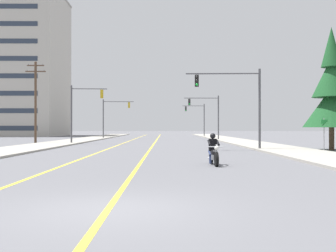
# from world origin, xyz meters

# --- Properties ---
(ground_plane) EXTENTS (400.00, 400.00, 0.00)m
(ground_plane) POSITION_xyz_m (0.00, 0.00, 0.00)
(ground_plane) COLOR #5B5B60
(lane_stripe_center) EXTENTS (0.16, 100.00, 0.01)m
(lane_stripe_center) POSITION_xyz_m (-0.04, 45.00, 0.00)
(lane_stripe_center) COLOR yellow
(lane_stripe_center) RESTS_ON ground
(lane_stripe_left) EXTENTS (0.16, 100.00, 0.01)m
(lane_stripe_left) POSITION_xyz_m (-3.46, 45.00, 0.00)
(lane_stripe_left) COLOR yellow
(lane_stripe_left) RESTS_ON ground
(sidewalk_kerb_right) EXTENTS (4.40, 110.00, 0.14)m
(sidewalk_kerb_right) POSITION_xyz_m (10.10, 40.00, 0.07)
(sidewalk_kerb_right) COLOR #9E998E
(sidewalk_kerb_right) RESTS_ON ground
(sidewalk_kerb_left) EXTENTS (4.40, 110.00, 0.14)m
(sidewalk_kerb_left) POSITION_xyz_m (-10.10, 40.00, 0.07)
(sidewalk_kerb_left) COLOR #9E998E
(sidewalk_kerb_left) RESTS_ON ground
(motorcycle_with_rider) EXTENTS (0.70, 2.19, 1.46)m
(motorcycle_with_rider) POSITION_xyz_m (3.37, 10.25, 0.59)
(motorcycle_with_rider) COLOR black
(motorcycle_with_rider) RESTS_ON ground
(traffic_signal_near_right) EXTENTS (5.71, 0.39, 6.20)m
(traffic_signal_near_right) POSITION_xyz_m (6.68, 22.67, 4.15)
(traffic_signal_near_right) COLOR #47474C
(traffic_signal_near_right) RESTS_ON ground
(traffic_signal_near_left) EXTENTS (3.84, 0.50, 6.20)m
(traffic_signal_near_left) POSITION_xyz_m (-7.72, 35.02, 4.03)
(traffic_signal_near_left) COLOR #47474C
(traffic_signal_near_left) RESTS_ON ground
(traffic_signal_mid_right) EXTENTS (4.86, 0.39, 6.20)m
(traffic_signal_mid_right) POSITION_xyz_m (7.19, 48.65, 4.10)
(traffic_signal_mid_right) COLOR #47474C
(traffic_signal_mid_right) RESTS_ON ground
(traffic_signal_mid_left) EXTENTS (4.86, 0.56, 6.20)m
(traffic_signal_mid_left) POSITION_xyz_m (-7.26, 56.54, 4.10)
(traffic_signal_mid_left) COLOR #47474C
(traffic_signal_mid_left) RESTS_ON ground
(traffic_signal_far_right) EXTENTS (4.15, 0.44, 6.20)m
(traffic_signal_far_right) POSITION_xyz_m (7.35, 68.90, 4.05)
(traffic_signal_far_right) COLOR #47474C
(traffic_signal_far_right) RESTS_ON ground
(utility_pole_left_near) EXTENTS (2.20, 0.26, 8.90)m
(utility_pole_left_near) POSITION_xyz_m (-12.97, 36.23, 4.79)
(utility_pole_left_near) COLOR #4C3828
(utility_pole_left_near) RESTS_ON ground
(conifer_tree_right_verge_near) EXTENTS (4.27, 4.27, 9.40)m
(conifer_tree_right_verge_near) POSITION_xyz_m (13.82, 22.57, 4.31)
(conifer_tree_right_verge_near) COLOR #423023
(conifer_tree_right_verge_near) RESTS_ON ground
(street_sign) EXTENTS (0.44, 0.07, 2.40)m
(street_sign) POSITION_xyz_m (12.65, 21.04, 1.50)
(street_sign) COLOR gray
(street_sign) RESTS_ON ground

